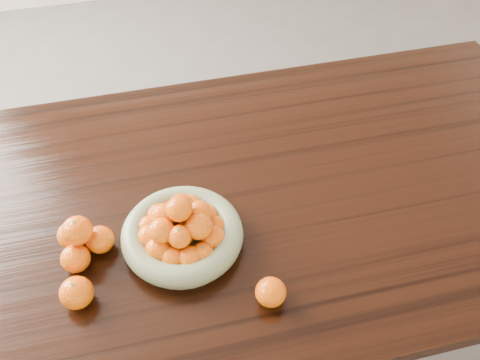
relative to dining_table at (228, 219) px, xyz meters
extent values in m
plane|color=#4F4D4B|center=(0.00, 0.00, -0.66)|extent=(5.00, 5.00, 0.00)
cube|color=black|center=(0.00, 0.00, 0.07)|extent=(2.00, 1.00, 0.04)
cube|color=black|center=(0.93, 0.43, -0.31)|extent=(0.08, 0.08, 0.71)
cylinder|color=#747E5C|center=(-0.13, -0.12, 0.10)|extent=(0.26, 0.26, 0.01)
torus|color=#747E5C|center=(-0.13, -0.12, 0.12)|extent=(0.29, 0.29, 0.06)
ellipsoid|color=orange|center=(-0.05, -0.12, 0.13)|extent=(0.05, 0.05, 0.05)
ellipsoid|color=orange|center=(-0.07, -0.08, 0.13)|extent=(0.06, 0.06, 0.06)
ellipsoid|color=orange|center=(-0.10, -0.04, 0.13)|extent=(0.06, 0.06, 0.06)
ellipsoid|color=orange|center=(-0.14, -0.04, 0.13)|extent=(0.05, 0.05, 0.05)
ellipsoid|color=orange|center=(-0.18, -0.05, 0.13)|extent=(0.06, 0.06, 0.06)
ellipsoid|color=orange|center=(-0.21, -0.08, 0.13)|extent=(0.06, 0.06, 0.05)
ellipsoid|color=orange|center=(-0.21, -0.11, 0.13)|extent=(0.06, 0.06, 0.06)
ellipsoid|color=orange|center=(-0.19, -0.15, 0.13)|extent=(0.06, 0.06, 0.06)
ellipsoid|color=orange|center=(-0.17, -0.18, 0.13)|extent=(0.06, 0.06, 0.05)
ellipsoid|color=orange|center=(-0.13, -0.19, 0.13)|extent=(0.06, 0.06, 0.05)
ellipsoid|color=orange|center=(-0.10, -0.18, 0.13)|extent=(0.06, 0.06, 0.05)
ellipsoid|color=orange|center=(-0.07, -0.15, 0.13)|extent=(0.06, 0.06, 0.06)
ellipsoid|color=orange|center=(-0.13, -0.12, 0.13)|extent=(0.06, 0.06, 0.05)
ellipsoid|color=orange|center=(-0.09, -0.10, 0.17)|extent=(0.06, 0.06, 0.05)
ellipsoid|color=orange|center=(-0.13, -0.07, 0.18)|extent=(0.06, 0.06, 0.06)
ellipsoid|color=orange|center=(-0.17, -0.09, 0.17)|extent=(0.06, 0.06, 0.06)
ellipsoid|color=orange|center=(-0.18, -0.13, 0.17)|extent=(0.06, 0.06, 0.06)
ellipsoid|color=orange|center=(-0.14, -0.16, 0.17)|extent=(0.05, 0.05, 0.05)
ellipsoid|color=orange|center=(-0.10, -0.14, 0.17)|extent=(0.06, 0.06, 0.06)
ellipsoid|color=orange|center=(-0.13, -0.11, 0.21)|extent=(0.06, 0.06, 0.06)
ellipsoid|color=orange|center=(-0.38, -0.12, 0.12)|extent=(0.07, 0.07, 0.06)
ellipsoid|color=orange|center=(-0.32, -0.08, 0.12)|extent=(0.07, 0.07, 0.06)
ellipsoid|color=orange|center=(-0.39, -0.05, 0.12)|extent=(0.07, 0.07, 0.06)
ellipsoid|color=orange|center=(-0.36, -0.09, 0.17)|extent=(0.07, 0.07, 0.07)
ellipsoid|color=orange|center=(-0.38, -0.22, 0.12)|extent=(0.07, 0.07, 0.07)
ellipsoid|color=orange|center=(0.03, -0.31, 0.12)|extent=(0.07, 0.07, 0.06)
camera|label=1|loc=(-0.18, -0.88, 1.14)|focal=40.00mm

